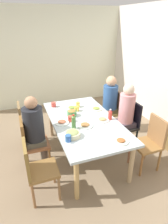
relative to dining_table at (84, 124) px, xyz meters
name	(u,v)px	position (x,y,z in m)	size (l,w,h in m)	color
ground_plane	(84,155)	(0.00, 0.00, -0.66)	(6.20, 6.20, 0.00)	#877156
wall_left	(50,59)	(-2.64, 0.00, 0.64)	(0.12, 4.22, 2.60)	#E7EBCC
dining_table	(84,124)	(0.00, 0.00, 0.00)	(1.91, 1.05, 0.73)	silver
chair_0	(36,168)	(0.64, -0.90, -0.14)	(0.40, 0.40, 0.90)	olive
chair_1	(129,122)	(0.00, 0.90, -0.14)	(0.40, 0.40, 0.90)	black
person_1	(126,112)	(0.00, 0.81, 0.09)	(0.30, 0.30, 1.27)	#3F3E41
chair_2	(27,123)	(-0.64, -0.90, -0.14)	(0.40, 0.40, 0.90)	brown
chair_3	(31,141)	(0.00, -0.90, -0.14)	(0.40, 0.40, 0.90)	#935837
person_3	(35,127)	(0.00, -0.81, 0.09)	(0.31, 0.31, 1.26)	brown
chair_4	(113,109)	(-0.64, 0.90, -0.14)	(0.40, 0.40, 0.90)	olive
person_4	(110,99)	(-0.64, 0.81, 0.09)	(0.30, 0.30, 1.25)	brown
chair_5	(151,140)	(0.64, 0.90, -0.14)	(0.40, 0.40, 0.90)	olive
plate_0	(121,141)	(0.77, 0.26, 0.09)	(0.21, 0.21, 0.04)	silver
plate_1	(72,108)	(-0.52, -0.06, 0.09)	(0.24, 0.24, 0.04)	white
plate_2	(62,122)	(-0.03, -0.38, 0.09)	(0.24, 0.24, 0.04)	silver
plate_3	(85,125)	(0.19, -0.05, 0.09)	(0.26, 0.26, 0.04)	silver
plate_4	(96,109)	(-0.32, 0.36, 0.09)	(0.22, 0.22, 0.04)	silver
plate_5	(102,120)	(0.12, 0.29, 0.09)	(0.23, 0.23, 0.04)	silver
bowl_0	(72,134)	(0.41, -0.33, 0.12)	(0.23, 0.23, 0.09)	beige
bowl_1	(72,113)	(-0.23, -0.14, 0.13)	(0.16, 0.16, 0.11)	#4B8445
cup_0	(78,104)	(-0.55, 0.08, 0.12)	(0.11, 0.07, 0.10)	#E7C44E
cup_1	(70,119)	(-0.03, -0.23, 0.12)	(0.11, 0.08, 0.10)	#CE4A38
cup_2	(54,105)	(-0.72, -0.36, 0.12)	(0.13, 0.09, 0.09)	#CF4F41
cup_3	(77,109)	(-0.39, 0.00, 0.12)	(0.12, 0.09, 0.09)	yellow
cup_4	(68,138)	(0.51, -0.42, 0.12)	(0.12, 0.08, 0.09)	#315F9F
bottle_0	(74,122)	(0.21, -0.25, 0.19)	(0.07, 0.07, 0.24)	#497C3E
bottle_1	(110,115)	(0.13, 0.42, 0.16)	(0.06, 0.06, 0.19)	red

